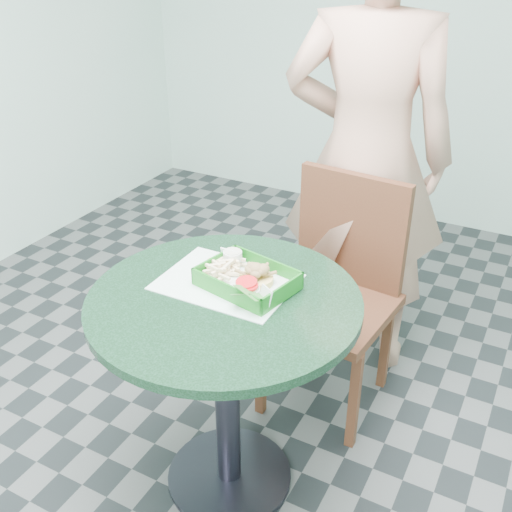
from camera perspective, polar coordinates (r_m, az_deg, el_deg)
The scene contains 10 objects.
floor at distance 2.30m, azimuth -2.53°, elevation -20.25°, with size 4.00×5.00×0.02m, color #303335.
cafe_table at distance 1.90m, azimuth -2.90°, elevation -8.74°, with size 0.83×0.83×0.75m.
dining_chair at distance 2.36m, azimuth 7.87°, elevation -2.16°, with size 0.45×0.45×0.93m.
diner_person at distance 2.38m, azimuth 10.98°, elevation 14.36°, with size 0.85×0.56×2.32m, color tan.
placemat at distance 1.87m, azimuth -2.78°, elevation -3.00°, with size 0.40×0.30×0.00m, color silver.
food_basket at distance 1.84m, azimuth -0.83°, elevation -3.02°, with size 0.28×0.20×0.06m.
crab_sandwich at distance 1.82m, azimuth -0.01°, elevation -2.11°, with size 0.11×0.11×0.07m.
fries_pile at distance 1.87m, azimuth -3.47°, elevation -1.68°, with size 0.11×0.12×0.04m, color #FFE4B3, non-canonical shape.
sauce_ramekin at distance 1.90m, azimuth -2.88°, elevation -0.65°, with size 0.06×0.06×0.03m.
garnish_cup at distance 1.76m, azimuth -0.29°, elevation -3.79°, with size 0.11×0.11×0.05m.
Camera 1 is at (0.79, -1.28, 1.74)m, focal length 42.00 mm.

